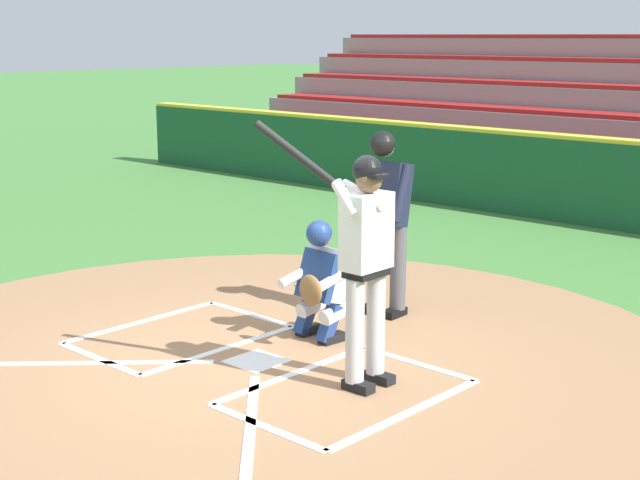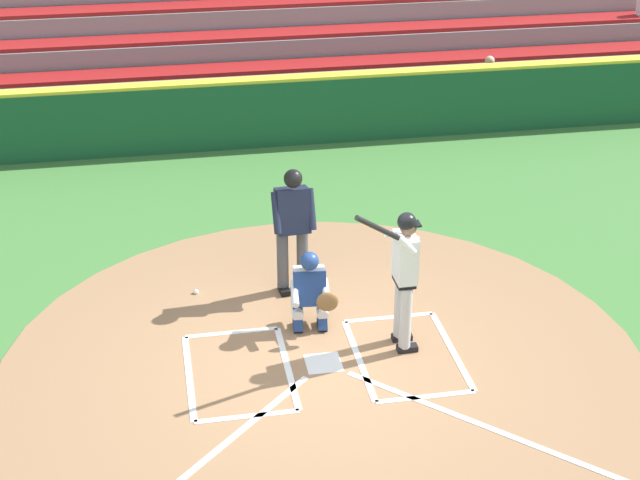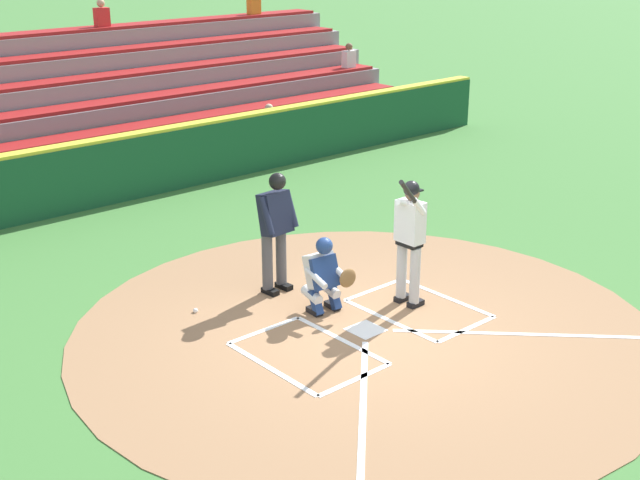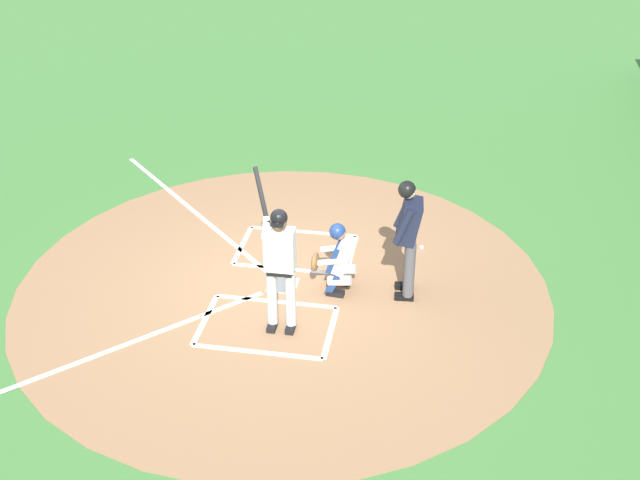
{
  "view_description": "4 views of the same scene",
  "coord_description": "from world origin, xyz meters",
  "px_view_note": "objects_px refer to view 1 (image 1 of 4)",
  "views": [
    {
      "loc": [
        -5.58,
        5.17,
        2.77
      ],
      "look_at": [
        0.46,
        -1.3,
        0.81
      ],
      "focal_mm": 52.02,
      "sensor_mm": 36.0,
      "label": 1
    },
    {
      "loc": [
        1.84,
        9.89,
        6.84
      ],
      "look_at": [
        -0.11,
        -0.86,
        1.28
      ],
      "focal_mm": 54.92,
      "sensor_mm": 36.0,
      "label": 2
    },
    {
      "loc": [
        7.43,
        7.52,
        5.21
      ],
      "look_at": [
        0.36,
        -0.53,
        1.26
      ],
      "focal_mm": 48.25,
      "sensor_mm": 36.0,
      "label": 3
    },
    {
      "loc": [
        -9.99,
        -2.29,
        6.79
      ],
      "look_at": [
        -0.42,
        -0.64,
        1.11
      ],
      "focal_mm": 45.52,
      "sensor_mm": 36.0,
      "label": 4
    }
  ],
  "objects_px": {
    "catcher": "(321,278)",
    "baseball": "(300,284)",
    "batter": "(364,254)",
    "plate_umpire": "(385,210)"
  },
  "relations": [
    {
      "from": "batter",
      "to": "baseball",
      "type": "height_order",
      "value": "batter"
    },
    {
      "from": "catcher",
      "to": "baseball",
      "type": "bearing_deg",
      "value": -39.43
    },
    {
      "from": "batter",
      "to": "plate_umpire",
      "type": "xyz_separation_m",
      "value": [
        1.12,
        -1.63,
        -0.02
      ]
    },
    {
      "from": "batter",
      "to": "plate_umpire",
      "type": "relative_size",
      "value": 1.14
    },
    {
      "from": "catcher",
      "to": "plate_umpire",
      "type": "relative_size",
      "value": 0.61
    },
    {
      "from": "batter",
      "to": "plate_umpire",
      "type": "bearing_deg",
      "value": -55.53
    },
    {
      "from": "batter",
      "to": "catcher",
      "type": "bearing_deg",
      "value": -31.19
    },
    {
      "from": "plate_umpire",
      "to": "batter",
      "type": "bearing_deg",
      "value": 124.47
    },
    {
      "from": "baseball",
      "to": "batter",
      "type": "bearing_deg",
      "value": 143.87
    },
    {
      "from": "catcher",
      "to": "plate_umpire",
      "type": "bearing_deg",
      "value": -85.92
    }
  ]
}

